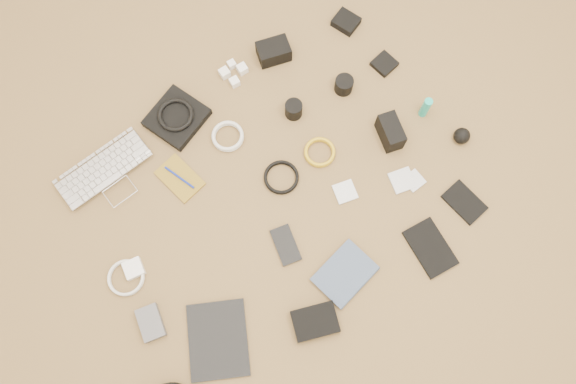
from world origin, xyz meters
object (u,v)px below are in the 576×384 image
laptop (111,179)px  paperback (361,289)px  tablet (218,340)px  dslr_camera (274,51)px  phone (286,245)px

laptop → paperback: (0.53, -0.77, -0.00)m
tablet → dslr_camera: bearing=73.6°
tablet → paperback: (0.48, -0.10, 0.00)m
tablet → phone: (0.35, 0.15, -0.00)m
tablet → phone: same height
phone → paperback: 0.29m
tablet → paperback: paperback is taller
tablet → paperback: 0.49m
dslr_camera → paperback: bearing=-89.9°
laptop → dslr_camera: dslr_camera is taller
dslr_camera → paperback: dslr_camera is taller
laptop → tablet: size_ratio=1.37×
tablet → phone: bearing=48.0°
tablet → paperback: bearing=12.3°
dslr_camera → paperback: (-0.20, -0.89, -0.02)m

